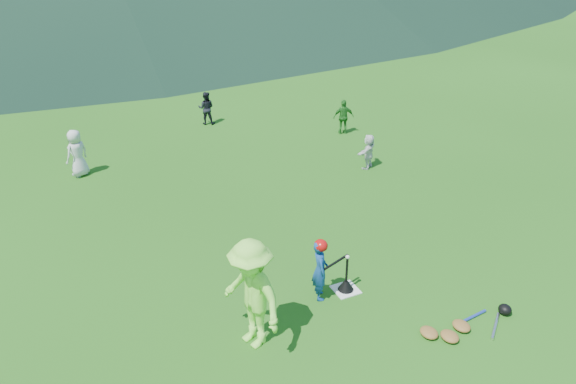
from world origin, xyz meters
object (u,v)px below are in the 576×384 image
object	(u,v)px
batting_tee	(346,284)
fielder_b	(206,108)
batter_child	(320,270)
fielder_c	(344,117)
home_plate	(346,290)
fielder_d	(368,151)
adult_coach	(251,294)
equipment_pile	(462,326)
fielder_a	(77,153)

from	to	relation	value
batting_tee	fielder_b	bearing A→B (deg)	87.17
batter_child	batting_tee	distance (m)	0.71
fielder_c	batting_tee	distance (m)	8.10
home_plate	batting_tee	world-z (taller)	batting_tee
fielder_b	fielder_d	world-z (taller)	fielder_b
batting_tee	adult_coach	bearing A→B (deg)	-165.29
fielder_d	equipment_pile	bearing A→B (deg)	37.73
fielder_a	equipment_pile	size ratio (longest dim) A/B	0.70
adult_coach	fielder_c	bearing A→B (deg)	123.61
fielder_a	fielder_c	xyz separation A→B (m)	(7.85, -0.35, -0.09)
batter_child	batting_tee	bearing A→B (deg)	-76.65
adult_coach	batter_child	bearing A→B (deg)	93.62
fielder_a	equipment_pile	world-z (taller)	fielder_a
fielder_d	batting_tee	size ratio (longest dim) A/B	1.41
fielder_a	equipment_pile	distance (m)	10.43
fielder_a	fielder_d	xyz separation A→B (m)	(7.14, -2.87, -0.15)
fielder_a	fielder_d	distance (m)	7.70
adult_coach	fielder_c	xyz separation A→B (m)	(6.14, 7.55, -0.42)
adult_coach	fielder_b	bearing A→B (deg)	148.65
batter_child	equipment_pile	bearing A→B (deg)	-118.09
home_plate	fielder_c	distance (m)	8.11
home_plate	equipment_pile	xyz separation A→B (m)	(1.22, -1.78, 0.06)
fielder_c	batting_tee	world-z (taller)	fielder_c
home_plate	adult_coach	bearing A→B (deg)	-165.29
fielder_a	batting_tee	bearing A→B (deg)	86.69
adult_coach	fielder_b	size ratio (longest dim) A/B	1.79
fielder_c	fielder_d	size ratio (longest dim) A/B	1.14
fielder_c	fielder_a	bearing A→B (deg)	15.16
equipment_pile	adult_coach	bearing A→B (deg)	159.54
home_plate	fielder_c	xyz separation A→B (m)	(4.05, 7.00, 0.53)
fielder_b	batting_tee	size ratio (longest dim) A/B	1.58
equipment_pile	fielder_b	bearing A→B (deg)	93.69
fielder_c	home_plate	bearing A→B (deg)	77.64
batter_child	fielder_d	world-z (taller)	batter_child
batter_child	fielder_a	bearing A→B (deg)	42.10
fielder_b	adult_coach	bearing A→B (deg)	102.46
batter_child	adult_coach	bearing A→B (deg)	128.96
batter_child	fielder_a	size ratio (longest dim) A/B	0.94
fielder_a	fielder_c	size ratio (longest dim) A/B	1.16
home_plate	adult_coach	size ratio (longest dim) A/B	0.23
fielder_c	equipment_pile	distance (m)	9.24
home_plate	adult_coach	world-z (taller)	adult_coach
batting_tee	equipment_pile	xyz separation A→B (m)	(1.22, -1.78, -0.06)
adult_coach	equipment_pile	bearing A→B (deg)	52.28
adult_coach	equipment_pile	xyz separation A→B (m)	(3.30, -1.23, -0.90)
home_plate	fielder_d	size ratio (longest dim) A/B	0.47
batter_child	fielder_c	distance (m)	8.33
batter_child	adult_coach	distance (m)	1.70
home_plate	fielder_d	world-z (taller)	fielder_d
fielder_d	adult_coach	bearing A→B (deg)	9.33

